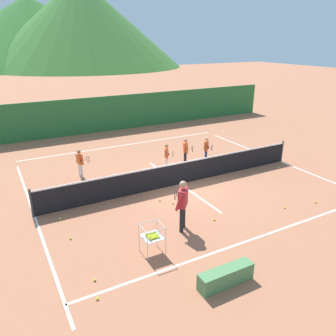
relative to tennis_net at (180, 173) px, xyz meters
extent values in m
plane|color=#A86647|center=(0.00, 0.00, -0.50)|extent=(120.00, 120.00, 0.00)
cube|color=white|center=(0.00, -4.67, -0.50)|extent=(11.63, 0.08, 0.01)
cube|color=white|center=(0.00, 6.29, -0.50)|extent=(11.63, 0.08, 0.01)
cube|color=white|center=(-5.82, 0.00, -0.50)|extent=(0.08, 10.96, 0.01)
cube|color=white|center=(5.82, 0.00, -0.50)|extent=(0.08, 10.96, 0.01)
cube|color=white|center=(0.00, 0.00, -0.50)|extent=(0.08, 5.81, 0.01)
cylinder|color=#333338|center=(-5.85, 0.00, 0.03)|extent=(0.08, 0.08, 1.05)
cylinder|color=#333338|center=(5.85, 0.00, 0.03)|extent=(0.08, 0.08, 1.05)
cube|color=black|center=(0.00, 0.00, -0.04)|extent=(11.63, 0.02, 0.92)
cube|color=white|center=(0.00, 0.00, 0.45)|extent=(11.63, 0.03, 0.06)
cylinder|color=black|center=(-1.86, -3.25, -0.08)|extent=(0.12, 0.12, 0.83)
cylinder|color=black|center=(-1.65, -3.01, -0.08)|extent=(0.12, 0.12, 0.83)
cube|color=#B2262D|center=(-1.76, -3.13, 0.63)|extent=(0.51, 0.52, 0.59)
sphere|color=tan|center=(-1.76, -3.13, 1.07)|extent=(0.23, 0.23, 0.23)
cylinder|color=#B2262D|center=(-2.00, -3.29, 0.59)|extent=(0.23, 0.22, 0.57)
cylinder|color=#B2262D|center=(-1.60, -2.89, 0.59)|extent=(0.19, 0.18, 0.57)
torus|color=#262628|center=(-1.79, -2.72, 0.54)|extent=(0.21, 0.23, 0.29)
cylinder|color=black|center=(-1.60, -2.88, 0.54)|extent=(0.18, 0.17, 0.03)
cylinder|color=silver|center=(-3.46, 2.95, -0.19)|extent=(0.09, 0.09, 0.61)
cylinder|color=silver|center=(-3.43, 2.72, -0.19)|extent=(0.09, 0.09, 0.61)
cube|color=#E55926|center=(-3.44, 2.84, 0.33)|extent=(0.22, 0.38, 0.43)
sphere|color=#996B4C|center=(-3.44, 2.84, 0.65)|extent=(0.17, 0.17, 0.17)
cylinder|color=#E55926|center=(-3.42, 3.05, 0.30)|extent=(0.17, 0.09, 0.42)
cylinder|color=#E55926|center=(-3.38, 2.64, 0.30)|extent=(0.13, 0.08, 0.42)
torus|color=#262628|center=(-3.12, 2.67, 0.31)|extent=(0.06, 0.29, 0.29)
cylinder|color=black|center=(-3.36, 2.64, 0.31)|extent=(0.22, 0.06, 0.03)
cylinder|color=silver|center=(0.40, 1.94, -0.20)|extent=(0.09, 0.09, 0.60)
cylinder|color=silver|center=(0.29, 1.73, -0.20)|extent=(0.09, 0.09, 0.60)
cube|color=#E55926|center=(0.34, 1.84, 0.32)|extent=(0.32, 0.40, 0.42)
sphere|color=#996B4C|center=(0.34, 1.84, 0.64)|extent=(0.17, 0.17, 0.17)
cylinder|color=#E55926|center=(0.49, 1.99, 0.29)|extent=(0.17, 0.14, 0.41)
cylinder|color=#E55926|center=(0.27, 1.64, 0.29)|extent=(0.14, 0.12, 0.42)
torus|color=#262628|center=(0.51, 1.51, 0.30)|extent=(0.16, 0.27, 0.29)
cylinder|color=black|center=(0.29, 1.63, 0.30)|extent=(0.21, 0.13, 0.03)
cylinder|color=black|center=(1.49, 2.07, -0.18)|extent=(0.10, 0.10, 0.64)
cylinder|color=black|center=(1.39, 1.85, -0.18)|extent=(0.10, 0.10, 0.64)
cube|color=#E55926|center=(1.44, 1.96, 0.37)|extent=(0.31, 0.42, 0.45)
sphere|color=tan|center=(1.44, 1.96, 0.71)|extent=(0.18, 0.18, 0.18)
cylinder|color=#E55926|center=(1.58, 2.14, 0.34)|extent=(0.19, 0.13, 0.44)
cylinder|color=#E55926|center=(1.39, 1.74, 0.34)|extent=(0.15, 0.11, 0.44)
torus|color=#262628|center=(1.64, 1.64, 0.34)|extent=(0.13, 0.28, 0.29)
cylinder|color=black|center=(1.41, 1.73, 0.34)|extent=(0.21, 0.11, 0.03)
cylinder|color=navy|center=(2.62, 1.87, -0.19)|extent=(0.09, 0.09, 0.62)
cylinder|color=navy|center=(2.46, 1.70, -0.19)|extent=(0.09, 0.09, 0.62)
cube|color=#E55926|center=(2.54, 1.79, 0.34)|extent=(0.38, 0.39, 0.43)
sphere|color=#DBAD84|center=(2.54, 1.79, 0.67)|extent=(0.17, 0.17, 0.17)
cylinder|color=#E55926|center=(2.73, 1.90, 0.31)|extent=(0.17, 0.16, 0.42)
cylinder|color=#E55926|center=(2.42, 1.61, 0.31)|extent=(0.14, 0.14, 0.43)
torus|color=#262628|center=(2.61, 1.43, 0.32)|extent=(0.22, 0.23, 0.29)
cylinder|color=black|center=(2.44, 1.59, 0.32)|extent=(0.18, 0.17, 0.03)
cylinder|color=#B7B7BC|center=(-3.45, -3.56, -0.05)|extent=(0.02, 0.02, 0.89)
cylinder|color=#B7B7BC|center=(-2.89, -3.56, -0.05)|extent=(0.02, 0.02, 0.89)
cylinder|color=#B7B7BC|center=(-3.45, -4.12, -0.05)|extent=(0.02, 0.02, 0.89)
cylinder|color=#B7B7BC|center=(-2.89, -4.12, -0.05)|extent=(0.02, 0.02, 0.89)
cube|color=#B7B7BC|center=(-3.17, -3.84, 0.05)|extent=(0.56, 0.56, 0.01)
cube|color=#B7B7BC|center=(-3.17, -3.56, 0.39)|extent=(0.56, 0.02, 0.02)
cube|color=#B7B7BC|center=(-3.17, -4.12, 0.39)|extent=(0.56, 0.02, 0.02)
cube|color=#B7B7BC|center=(-3.45, -3.84, 0.39)|extent=(0.02, 0.56, 0.02)
cube|color=#B7B7BC|center=(-2.89, -3.84, 0.39)|extent=(0.02, 0.56, 0.02)
sphere|color=yellow|center=(-3.30, -3.96, 0.08)|extent=(0.07, 0.07, 0.07)
sphere|color=yellow|center=(-3.30, -3.90, 0.08)|extent=(0.07, 0.07, 0.07)
sphere|color=yellow|center=(-3.30, -3.85, 0.09)|extent=(0.07, 0.07, 0.07)
sphere|color=yellow|center=(-3.30, -3.78, 0.08)|extent=(0.07, 0.07, 0.07)
sphere|color=yellow|center=(-3.31, -3.71, 0.09)|extent=(0.07, 0.07, 0.07)
sphere|color=yellow|center=(-3.23, -3.97, 0.08)|extent=(0.07, 0.07, 0.07)
sphere|color=yellow|center=(-3.24, -3.90, 0.08)|extent=(0.07, 0.07, 0.07)
sphere|color=yellow|center=(-3.23, -3.84, 0.08)|extent=(0.07, 0.07, 0.07)
sphere|color=yellow|center=(-3.24, -3.78, 0.09)|extent=(0.07, 0.07, 0.07)
sphere|color=yellow|center=(-3.24, -3.71, 0.08)|extent=(0.07, 0.07, 0.07)
sphere|color=yellow|center=(-3.17, -3.97, 0.08)|extent=(0.07, 0.07, 0.07)
sphere|color=yellow|center=(-3.17, -3.91, 0.08)|extent=(0.07, 0.07, 0.07)
sphere|color=yellow|center=(-3.17, -3.84, 0.08)|extent=(0.07, 0.07, 0.07)
sphere|color=yellow|center=(-3.18, -3.78, 0.08)|extent=(0.07, 0.07, 0.07)
sphere|color=yellow|center=(-3.18, -3.71, 0.08)|extent=(0.07, 0.07, 0.07)
sphere|color=yellow|center=(-3.11, -3.97, 0.08)|extent=(0.07, 0.07, 0.07)
sphere|color=yellow|center=(-3.11, -3.90, 0.09)|extent=(0.07, 0.07, 0.07)
sphere|color=yellow|center=(-3.10, -3.84, 0.08)|extent=(0.07, 0.07, 0.07)
sphere|color=yellow|center=(-3.11, -3.78, 0.08)|extent=(0.07, 0.07, 0.07)
sphere|color=yellow|center=(-3.11, -3.71, 0.08)|extent=(0.07, 0.07, 0.07)
sphere|color=yellow|center=(-3.04, -3.98, 0.08)|extent=(0.07, 0.07, 0.07)
sphere|color=yellow|center=(-3.04, -3.91, 0.08)|extent=(0.07, 0.07, 0.07)
sphere|color=yellow|center=(-3.04, -3.84, 0.08)|extent=(0.07, 0.07, 0.07)
sphere|color=yellow|center=(-3.04, -3.77, 0.09)|extent=(0.07, 0.07, 0.07)
sphere|color=yellow|center=(-3.04, -3.71, 0.09)|extent=(0.07, 0.07, 0.07)
sphere|color=yellow|center=(-3.30, -3.97, 0.14)|extent=(0.07, 0.07, 0.07)
sphere|color=yellow|center=(5.04, -0.69, -0.47)|extent=(0.07, 0.07, 0.07)
sphere|color=yellow|center=(-5.12, -4.86, -0.47)|extent=(0.07, 0.07, 0.07)
sphere|color=yellow|center=(-5.07, -2.00, -0.47)|extent=(0.07, 0.07, 0.07)
sphere|color=yellow|center=(-1.49, -1.01, -0.47)|extent=(0.07, 0.07, 0.07)
sphere|color=yellow|center=(-5.09, -0.63, -0.47)|extent=(0.07, 0.07, 0.07)
sphere|color=yellow|center=(3.56, -3.93, -0.47)|extent=(0.07, 0.07, 0.07)
sphere|color=yellow|center=(-0.53, -3.17, -0.47)|extent=(0.07, 0.07, 0.07)
sphere|color=yellow|center=(-1.18, -1.47, -0.47)|extent=(0.07, 0.07, 0.07)
sphere|color=yellow|center=(2.21, -3.69, -0.47)|extent=(0.07, 0.07, 0.07)
sphere|color=yellow|center=(-4.98, -4.19, -0.47)|extent=(0.07, 0.07, 0.07)
cube|color=#286B33|center=(0.00, 9.83, 0.64)|extent=(25.60, 0.08, 2.28)
cube|color=#4C7F4C|center=(-2.14, -5.87, -0.27)|extent=(1.50, 0.36, 0.46)
cone|color=#38702D|center=(14.00, 65.30, 8.42)|extent=(42.27, 42.27, 17.83)
cone|color=#38702D|center=(13.95, 69.08, 7.52)|extent=(44.10, 44.10, 16.04)
cone|color=#2D6628|center=(5.38, 76.56, 6.98)|extent=(50.65, 50.65, 14.96)
camera|label=1|loc=(-6.62, -11.09, 5.22)|focal=35.71mm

